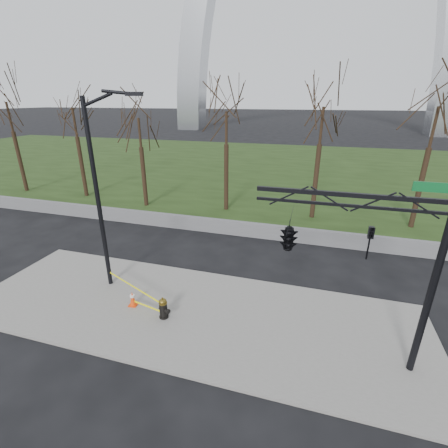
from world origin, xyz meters
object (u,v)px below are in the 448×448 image
(traffic_cone, at_px, (133,299))
(traffic_signal_mast, at_px, (316,238))
(fire_hydrant, at_px, (164,308))
(street_light, at_px, (101,185))

(traffic_cone, relative_size, traffic_signal_mast, 0.11)
(fire_hydrant, bearing_deg, street_light, 173.33)
(fire_hydrant, height_order, traffic_cone, fire_hydrant)
(traffic_cone, xyz_separation_m, street_light, (-1.65, 1.19, 4.28))
(traffic_cone, distance_m, traffic_signal_mast, 7.72)
(street_light, bearing_deg, fire_hydrant, -32.87)
(traffic_cone, bearing_deg, traffic_signal_mast, -3.80)
(traffic_cone, height_order, traffic_signal_mast, traffic_signal_mast)
(traffic_cone, height_order, street_light, street_light)
(fire_hydrant, relative_size, traffic_cone, 1.40)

